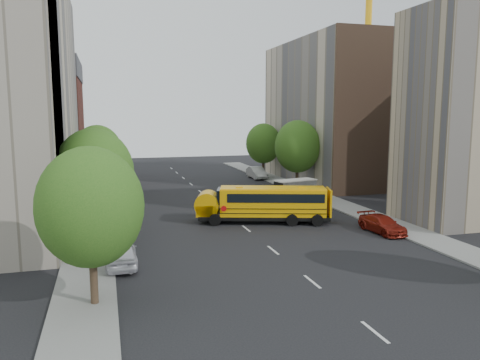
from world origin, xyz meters
name	(u,v)px	position (x,y,z in m)	size (l,w,h in m)	color
ground	(239,223)	(0.00, 0.00, 0.00)	(120.00, 120.00, 0.00)	black
sidewalk_left	(93,218)	(-11.50, 5.00, 0.06)	(3.00, 80.00, 0.12)	slate
sidewalk_right	(337,204)	(11.50, 5.00, 0.06)	(3.00, 80.00, 0.12)	slate
lane_markings	(212,201)	(0.00, 10.00, 0.01)	(0.15, 64.00, 0.01)	silver
building_left_cream	(2,99)	(-18.00, 6.00, 10.00)	(10.00, 26.00, 20.00)	#B9AD94
building_left_redbrick	(40,132)	(-18.00, 28.00, 6.50)	(10.00, 15.00, 13.00)	maroon
building_right_near	(470,118)	(18.00, -4.50, 8.50)	(10.00, 7.00, 17.00)	tan
building_right_far	(330,112)	(18.00, 20.00, 9.00)	(10.00, 22.00, 18.00)	beige
building_right_sidewall	(377,112)	(18.00, 9.00, 9.00)	(10.10, 0.30, 18.00)	brown
tower_crane	(382,8)	(30.25, 28.00, 24.48)	(28.50, 1.20, 35.75)	#F7AF14
street_tree_0	(91,207)	(-11.00, -14.00, 4.64)	(4.80, 4.80, 7.41)	#38281C
street_tree_1	(94,173)	(-11.00, -4.00, 4.95)	(5.12, 5.12, 7.90)	#38281C
street_tree_2	(98,153)	(-11.00, 14.00, 4.83)	(4.99, 4.99, 7.71)	#38281C
street_tree_4	(297,147)	(11.00, 14.00, 5.08)	(5.25, 5.25, 8.10)	#38281C
street_tree_5	(263,143)	(11.00, 26.00, 4.70)	(4.86, 4.86, 7.51)	#38281C
school_bus	(263,202)	(1.91, -0.33, 1.66)	(10.76, 5.44, 2.98)	black
safari_truck	(292,191)	(7.51, 7.12, 1.20)	(5.59, 3.05, 2.27)	black
parked_car_0	(121,253)	(-9.60, -8.53, 0.76)	(1.80, 4.48, 1.52)	silver
parked_car_1	(115,198)	(-9.56, 9.93, 0.80)	(1.69, 4.84, 1.60)	silver
parked_car_2	(112,182)	(-9.60, 21.79, 0.68)	(2.27, 4.93, 1.37)	black
parked_car_3	(382,224)	(9.41, -5.96, 0.64)	(1.79, 4.41, 1.28)	maroon
parked_car_5	(257,173)	(9.60, 24.61, 0.80)	(1.70, 4.88, 1.61)	#A2A39E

